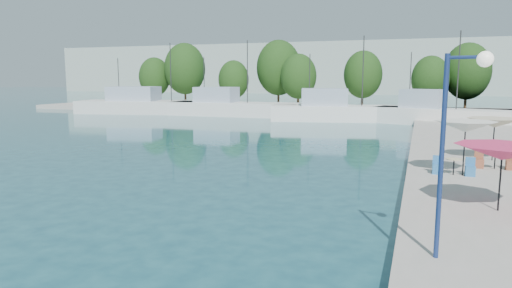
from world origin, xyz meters
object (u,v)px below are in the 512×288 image
at_px(trawler_02, 232,108).
at_px(street_lamp, 458,119).
at_px(umbrella_white, 466,127).
at_px(trawler_01, 153,106).
at_px(trawler_04, 438,115).
at_px(umbrella_cream, 495,123).
at_px(trawler_03, 343,112).
at_px(umbrella_pink, 502,153).

relative_size(trawler_02, street_lamp, 3.54).
bearing_deg(umbrella_white, trawler_01, 138.37).
distance_m(trawler_01, trawler_04, 37.78).
distance_m(umbrella_cream, street_lamp, 15.95).
relative_size(umbrella_cream, street_lamp, 0.57).
distance_m(trawler_03, trawler_04, 10.50).
distance_m(trawler_02, street_lamp, 50.75).
distance_m(trawler_02, trawler_04, 25.72).
relative_size(trawler_04, umbrella_pink, 4.77).
distance_m(trawler_01, trawler_02, 12.15).
xyz_separation_m(trawler_01, umbrella_pink, (38.36, -39.23, 1.51)).
bearing_deg(trawler_03, street_lamp, -90.38).
bearing_deg(trawler_01, trawler_04, -17.20).
bearing_deg(street_lamp, trawler_03, 116.48).
bearing_deg(trawler_04, trawler_03, -170.38).
bearing_deg(umbrella_white, trawler_03, 108.57).
relative_size(trawler_01, trawler_03, 1.27).
height_order(trawler_04, umbrella_cream, trawler_04).
bearing_deg(umbrella_cream, trawler_01, 143.97).
xyz_separation_m(trawler_01, trawler_02, (12.15, 0.03, 0.00)).
xyz_separation_m(trawler_03, trawler_04, (10.39, -1.54, 0.00)).
height_order(trawler_02, trawler_03, same).
bearing_deg(umbrella_pink, umbrella_white, 96.48).
bearing_deg(umbrella_pink, street_lamp, -109.17).
bearing_deg(trawler_02, umbrella_white, -53.27).
xyz_separation_m(trawler_02, trawler_03, (15.05, -2.28, 0.00)).
distance_m(trawler_03, umbrella_pink, 38.66).
bearing_deg(trawler_03, umbrella_pink, -86.14).
xyz_separation_m(trawler_03, umbrella_pink, (11.16, -36.98, 1.51)).
height_order(trawler_02, street_lamp, trawler_02).
height_order(umbrella_white, umbrella_cream, umbrella_white).
bearing_deg(umbrella_white, trawler_04, 90.23).
relative_size(trawler_01, umbrella_cream, 8.00).
xyz_separation_m(umbrella_white, street_lamp, (-1.13, -10.84, 1.23)).
bearing_deg(street_lamp, umbrella_white, 97.97).
height_order(trawler_04, umbrella_pink, trawler_04).
bearing_deg(trawler_02, trawler_03, -9.20).
xyz_separation_m(trawler_01, umbrella_cream, (39.54, -28.76, 1.57)).
bearing_deg(trawler_04, trawler_01, -167.69).
xyz_separation_m(umbrella_pink, umbrella_white, (-0.65, 5.72, 0.27)).
xyz_separation_m(umbrella_white, umbrella_cream, (1.83, 4.76, -0.21)).
xyz_separation_m(trawler_02, umbrella_cream, (27.39, -28.79, 1.57)).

